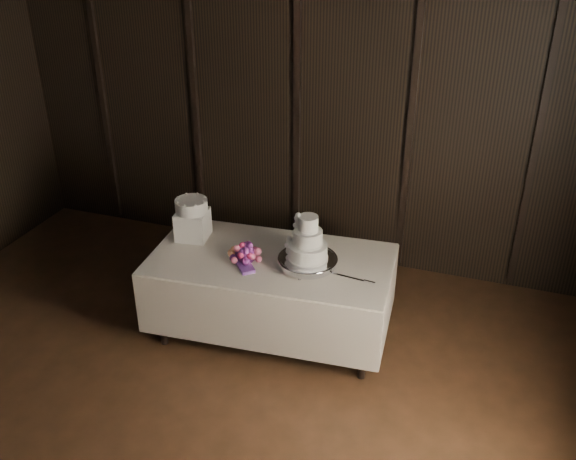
{
  "coord_description": "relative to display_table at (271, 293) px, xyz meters",
  "views": [
    {
      "loc": [
        1.9,
        -2.22,
        3.46
      ],
      "look_at": [
        0.42,
        2.01,
        1.05
      ],
      "focal_mm": 40.0,
      "sensor_mm": 36.0,
      "label": 1
    }
  ],
  "objects": [
    {
      "name": "cake_knife",
      "position": [
        0.67,
        -0.08,
        0.35
      ],
      "size": [
        0.37,
        0.06,
        0.01
      ],
      "primitive_type": "cube",
      "rotation": [
        0.0,
        0.0,
        -0.11
      ],
      "color": "silver",
      "rests_on": "display_table"
    },
    {
      "name": "cake_stand",
      "position": [
        0.33,
        -0.04,
        0.39
      ],
      "size": [
        0.49,
        0.49,
        0.09
      ],
      "primitive_type": "cylinder",
      "rotation": [
        0.0,
        0.0,
        0.02
      ],
      "color": "silver",
      "rests_on": "display_table"
    },
    {
      "name": "room",
      "position": [
        -0.27,
        -2.01,
        1.08
      ],
      "size": [
        6.08,
        7.08,
        3.08
      ],
      "color": "black",
      "rests_on": "ground"
    },
    {
      "name": "wedding_cake",
      "position": [
        0.3,
        -0.06,
        0.58
      ],
      "size": [
        0.35,
        0.31,
        0.37
      ],
      "rotation": [
        0.0,
        0.0,
        -0.25
      ],
      "color": "white",
      "rests_on": "cake_stand"
    },
    {
      "name": "box_pedestal",
      "position": [
        -0.76,
        0.11,
        0.47
      ],
      "size": [
        0.29,
        0.29,
        0.25
      ],
      "primitive_type": "cube",
      "rotation": [
        0.0,
        0.0,
        0.14
      ],
      "color": "white",
      "rests_on": "display_table"
    },
    {
      "name": "small_cake",
      "position": [
        -0.76,
        0.11,
        0.65
      ],
      "size": [
        0.35,
        0.35,
        0.11
      ],
      "primitive_type": "cylinder",
      "rotation": [
        0.0,
        0.0,
        -0.33
      ],
      "color": "white",
      "rests_on": "box_pedestal"
    },
    {
      "name": "bouquet",
      "position": [
        -0.18,
        -0.1,
        0.41
      ],
      "size": [
        0.51,
        0.49,
        0.19
      ],
      "primitive_type": null,
      "rotation": [
        0.0,
        0.0,
        -0.87
      ],
      "color": "#D3577C",
      "rests_on": "display_table"
    },
    {
      "name": "display_table",
      "position": [
        0.0,
        0.0,
        0.0
      ],
      "size": [
        2.06,
        1.19,
        0.76
      ],
      "rotation": [
        0.0,
        0.0,
        0.08
      ],
      "color": "#F1E2D0",
      "rests_on": "ground"
    }
  ]
}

